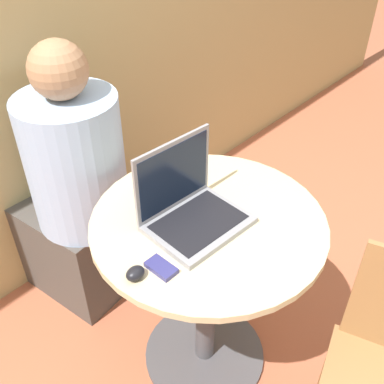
{
  "coord_description": "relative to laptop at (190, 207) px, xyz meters",
  "views": [
    {
      "loc": [
        -0.85,
        -0.7,
        1.74
      ],
      "look_at": [
        -0.02,
        0.05,
        0.87
      ],
      "focal_mm": 42.0,
      "sensor_mm": 36.0,
      "label": 1
    }
  ],
  "objects": [
    {
      "name": "ground_plane",
      "position": [
        0.05,
        -0.04,
        -0.83
      ],
      "size": [
        12.0,
        12.0,
        0.0
      ],
      "primitive_type": "plane",
      "color": "#B26042"
    },
    {
      "name": "round_table",
      "position": [
        0.05,
        -0.04,
        -0.29
      ],
      "size": [
        0.77,
        0.77,
        0.77
      ],
      "color": "#4C4C51",
      "rests_on": "ground_plane"
    },
    {
      "name": "laptop",
      "position": [
        0.0,
        0.0,
        0.0
      ],
      "size": [
        0.32,
        0.26,
        0.27
      ],
      "color": "gray",
      "rests_on": "round_table"
    },
    {
      "name": "cell_phone",
      "position": [
        -0.21,
        -0.08,
        -0.05
      ],
      "size": [
        0.05,
        0.09,
        0.02
      ],
      "color": "navy",
      "rests_on": "round_table"
    },
    {
      "name": "computer_mouse",
      "position": [
        -0.28,
        -0.05,
        -0.04
      ],
      "size": [
        0.06,
        0.05,
        0.04
      ],
      "color": "black",
      "rests_on": "round_table"
    },
    {
      "name": "person_seated",
      "position": [
        -0.03,
        0.66,
        -0.32
      ],
      "size": [
        0.43,
        0.62,
        1.23
      ],
      "color": "#4C4742",
      "rests_on": "ground_plane"
    }
  ]
}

